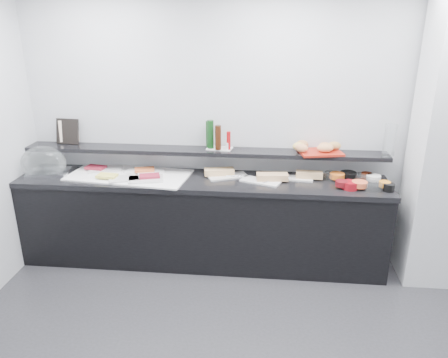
# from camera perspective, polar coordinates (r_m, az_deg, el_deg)

# --- Properties ---
(back_wall) EXTENTS (5.00, 0.02, 2.70)m
(back_wall) POSITION_cam_1_polar(r_m,az_deg,el_deg) (4.37, 6.65, 6.60)
(back_wall) COLOR silver
(back_wall) RESTS_ON ground
(column) EXTENTS (0.50, 0.50, 2.70)m
(column) POSITION_cam_1_polar(r_m,az_deg,el_deg) (4.33, 26.99, 4.36)
(column) COLOR silver
(column) RESTS_ON ground
(buffet_cabinet) EXTENTS (3.60, 0.60, 0.85)m
(buffet_cabinet) POSITION_cam_1_polar(r_m,az_deg,el_deg) (4.45, -2.90, -5.73)
(buffet_cabinet) COLOR black
(buffet_cabinet) RESTS_ON ground
(counter_top) EXTENTS (3.62, 0.62, 0.05)m
(counter_top) POSITION_cam_1_polar(r_m,az_deg,el_deg) (4.27, -3.00, -0.30)
(counter_top) COLOR black
(counter_top) RESTS_ON buffet_cabinet
(wall_shelf) EXTENTS (3.60, 0.25, 0.04)m
(wall_shelf) POSITION_cam_1_polar(r_m,az_deg,el_deg) (4.36, -2.72, 3.65)
(wall_shelf) COLOR black
(wall_shelf) RESTS_ON back_wall
(cloche_base) EXTENTS (0.45, 0.35, 0.04)m
(cloche_base) POSITION_cam_1_polar(r_m,az_deg,el_deg) (4.71, -21.92, 0.77)
(cloche_base) COLOR #B9BCC1
(cloche_base) RESTS_ON counter_top
(cloche_dome) EXTENTS (0.48, 0.34, 0.34)m
(cloche_dome) POSITION_cam_1_polar(r_m,az_deg,el_deg) (4.69, -22.50, 1.96)
(cloche_dome) COLOR white
(cloche_dome) RESTS_ON cloche_base
(linen_runner) EXTENTS (1.24, 0.70, 0.01)m
(linen_runner) POSITION_cam_1_polar(r_m,az_deg,el_deg) (4.44, -12.27, 0.50)
(linen_runner) COLOR white
(linen_runner) RESTS_ON counter_top
(platter_meat_a) EXTENTS (0.37, 0.29, 0.01)m
(platter_meat_a) POSITION_cam_1_polar(r_m,az_deg,el_deg) (4.62, -15.21, 1.23)
(platter_meat_a) COLOR white
(platter_meat_a) RESTS_ON linen_runner
(food_meat_a) EXTENTS (0.21, 0.15, 0.02)m
(food_meat_a) POSITION_cam_1_polar(r_m,az_deg,el_deg) (4.65, -16.42, 1.47)
(food_meat_a) COLOR maroon
(food_meat_a) RESTS_ON platter_meat_a
(platter_salmon) EXTENTS (0.39, 0.32, 0.01)m
(platter_salmon) POSITION_cam_1_polar(r_m,az_deg,el_deg) (4.46, -10.44, 0.94)
(platter_salmon) COLOR white
(platter_salmon) RESTS_ON linen_runner
(food_salmon) EXTENTS (0.22, 0.18, 0.02)m
(food_salmon) POSITION_cam_1_polar(r_m,az_deg,el_deg) (4.47, -10.34, 1.21)
(food_salmon) COLOR orange
(food_salmon) RESTS_ON platter_salmon
(platter_cheese) EXTENTS (0.33, 0.28, 0.01)m
(platter_cheese) POSITION_cam_1_polar(r_m,az_deg,el_deg) (4.31, -12.97, 0.05)
(platter_cheese) COLOR silver
(platter_cheese) RESTS_ON linen_runner
(food_cheese) EXTENTS (0.20, 0.14, 0.02)m
(food_cheese) POSITION_cam_1_polar(r_m,az_deg,el_deg) (4.37, -15.04, 0.42)
(food_cheese) COLOR #F4EA5F
(food_cheese) RESTS_ON platter_cheese
(platter_meat_b) EXTENTS (0.37, 0.29, 0.01)m
(platter_meat_b) POSITION_cam_1_polar(r_m,az_deg,el_deg) (4.25, -10.18, -0.02)
(platter_meat_b) COLOR silver
(platter_meat_b) RESTS_ON linen_runner
(food_meat_b) EXTENTS (0.22, 0.17, 0.02)m
(food_meat_b) POSITION_cam_1_polar(r_m,az_deg,el_deg) (4.28, -9.71, 0.39)
(food_meat_b) COLOR maroon
(food_meat_b) RESTS_ON platter_meat_b
(sandwich_plate_left) EXTENTS (0.42, 0.31, 0.01)m
(sandwich_plate_left) POSITION_cam_1_polar(r_m,az_deg,el_deg) (4.31, 0.48, 0.36)
(sandwich_plate_left) COLOR silver
(sandwich_plate_left) RESTS_ON counter_top
(sandwich_food_left) EXTENTS (0.31, 0.17, 0.06)m
(sandwich_food_left) POSITION_cam_1_polar(r_m,az_deg,el_deg) (4.32, -0.64, 0.97)
(sandwich_food_left) COLOR #E5B578
(sandwich_food_left) RESTS_ON sandwich_plate_left
(tongs_left) EXTENTS (0.16, 0.04, 0.01)m
(tongs_left) POSITION_cam_1_polar(r_m,az_deg,el_deg) (4.29, 1.32, 0.42)
(tongs_left) COLOR #AFB1B6
(tongs_left) RESTS_ON sandwich_plate_left
(sandwich_plate_mid) EXTENTS (0.41, 0.29, 0.01)m
(sandwich_plate_mid) POSITION_cam_1_polar(r_m,az_deg,el_deg) (4.19, 4.79, -0.29)
(sandwich_plate_mid) COLOR white
(sandwich_plate_mid) RESTS_ON counter_top
(sandwich_food_mid) EXTENTS (0.31, 0.14, 0.06)m
(sandwich_food_mid) POSITION_cam_1_polar(r_m,az_deg,el_deg) (4.21, 6.33, 0.29)
(sandwich_food_mid) COLOR tan
(sandwich_food_mid) RESTS_ON sandwich_plate_mid
(tongs_mid) EXTENTS (0.13, 0.10, 0.01)m
(tongs_mid) POSITION_cam_1_polar(r_m,az_deg,el_deg) (4.16, 5.79, -0.32)
(tongs_mid) COLOR #A9ACB0
(tongs_mid) RESTS_ON sandwich_plate_mid
(sandwich_plate_right) EXTENTS (0.34, 0.18, 0.01)m
(sandwich_plate_right) POSITION_cam_1_polar(r_m,az_deg,el_deg) (4.31, 9.34, 0.10)
(sandwich_plate_right) COLOR silver
(sandwich_plate_right) RESTS_ON counter_top
(sandwich_food_right) EXTENTS (0.26, 0.12, 0.06)m
(sandwich_food_right) POSITION_cam_1_polar(r_m,az_deg,el_deg) (4.32, 11.08, 0.56)
(sandwich_food_right) COLOR tan
(sandwich_food_right) RESTS_ON sandwich_plate_right
(tongs_right) EXTENTS (0.16, 0.01, 0.01)m
(tongs_right) POSITION_cam_1_polar(r_m,az_deg,el_deg) (4.27, 7.73, 0.17)
(tongs_right) COLOR #B1B4B8
(tongs_right) RESTS_ON sandwich_plate_right
(bowl_glass_fruit) EXTENTS (0.15, 0.15, 0.07)m
(bowl_glass_fruit) POSITION_cam_1_polar(r_m,az_deg,el_deg) (4.37, 13.90, 0.41)
(bowl_glass_fruit) COLOR white
(bowl_glass_fruit) RESTS_ON counter_top
(fill_glass_fruit) EXTENTS (0.18, 0.18, 0.05)m
(fill_glass_fruit) POSITION_cam_1_polar(r_m,az_deg,el_deg) (4.34, 14.56, 0.41)
(fill_glass_fruit) COLOR orange
(fill_glass_fruit) RESTS_ON bowl_glass_fruit
(bowl_black_jam) EXTENTS (0.17, 0.17, 0.07)m
(bowl_black_jam) POSITION_cam_1_polar(r_m,az_deg,el_deg) (4.41, 15.91, 0.44)
(bowl_black_jam) COLOR black
(bowl_black_jam) RESTS_ON counter_top
(fill_black_jam) EXTENTS (0.13, 0.13, 0.05)m
(fill_black_jam) POSITION_cam_1_polar(r_m,az_deg,el_deg) (4.43, 18.12, 0.45)
(fill_black_jam) COLOR #62200E
(fill_black_jam) RESTS_ON bowl_black_jam
(bowl_glass_cream) EXTENTS (0.18, 0.18, 0.07)m
(bowl_glass_cream) POSITION_cam_1_polar(r_m,az_deg,el_deg) (4.39, 17.77, 0.11)
(bowl_glass_cream) COLOR white
(bowl_glass_cream) RESTS_ON counter_top
(fill_glass_cream) EXTENTS (0.16, 0.16, 0.05)m
(fill_glass_cream) POSITION_cam_1_polar(r_m,az_deg,el_deg) (4.39, 18.94, 0.15)
(fill_glass_cream) COLOR white
(fill_glass_cream) RESTS_ON bowl_glass_cream
(bowl_red_jam) EXTENTS (0.17, 0.17, 0.07)m
(bowl_red_jam) POSITION_cam_1_polar(r_m,az_deg,el_deg) (4.16, 16.15, -0.80)
(bowl_red_jam) COLOR maroon
(bowl_red_jam) RESTS_ON counter_top
(fill_red_jam) EXTENTS (0.14, 0.14, 0.05)m
(fill_red_jam) POSITION_cam_1_polar(r_m,az_deg,el_deg) (4.15, 15.11, -0.57)
(fill_red_jam) COLOR #5D0D12
(fill_red_jam) RESTS_ON bowl_red_jam
(bowl_glass_salmon) EXTENTS (0.21, 0.21, 0.07)m
(bowl_glass_salmon) POSITION_cam_1_polar(r_m,az_deg,el_deg) (4.20, 18.85, -0.91)
(bowl_glass_salmon) COLOR silver
(bowl_glass_salmon) RESTS_ON counter_top
(fill_glass_salmon) EXTENTS (0.15, 0.15, 0.05)m
(fill_glass_salmon) POSITION_cam_1_polar(r_m,az_deg,el_deg) (4.18, 17.28, -0.64)
(fill_glass_salmon) COLOR #DC5D35
(fill_glass_salmon) RESTS_ON bowl_glass_salmon
(bowl_black_fruit) EXTENTS (0.12, 0.12, 0.07)m
(bowl_black_fruit) POSITION_cam_1_polar(r_m,az_deg,el_deg) (4.22, 20.75, -1.03)
(bowl_black_fruit) COLOR black
(bowl_black_fruit) RESTS_ON counter_top
(fill_black_fruit) EXTENTS (0.13, 0.13, 0.05)m
(fill_black_fruit) POSITION_cam_1_polar(r_m,az_deg,el_deg) (4.26, 20.26, -0.63)
(fill_black_fruit) COLOR orange
(fill_black_fruit) RESTS_ON bowl_black_fruit
(framed_print) EXTENTS (0.25, 0.09, 0.26)m
(framed_print) POSITION_cam_1_polar(r_m,az_deg,el_deg) (4.79, -19.77, 5.88)
(framed_print) COLOR black
(framed_print) RESTS_ON wall_shelf
(print_art) EXTENTS (0.20, 0.11, 0.22)m
(print_art) POSITION_cam_1_polar(r_m,az_deg,el_deg) (4.81, -19.61, 5.94)
(print_art) COLOR beige
(print_art) RESTS_ON framed_print
(condiment_tray) EXTENTS (0.26, 0.18, 0.01)m
(condiment_tray) POSITION_cam_1_polar(r_m,az_deg,el_deg) (4.35, -0.57, 4.02)
(condiment_tray) COLOR white
(condiment_tray) RESTS_ON wall_shelf
(bottle_green_a) EXTENTS (0.07, 0.07, 0.26)m
(bottle_green_a) POSITION_cam_1_polar(r_m,az_deg,el_deg) (4.37, -2.03, 5.92)
(bottle_green_a) COLOR #0F3910
(bottle_green_a) RESTS_ON condiment_tray
(bottle_brown) EXTENTS (0.07, 0.07, 0.24)m
(bottle_brown) POSITION_cam_1_polar(r_m,az_deg,el_deg) (4.27, -0.77, 5.44)
(bottle_brown) COLOR #38180A
(bottle_brown) RESTS_ON condiment_tray
(bottle_green_b) EXTENTS (0.07, 0.07, 0.28)m
(bottle_green_b) POSITION_cam_1_polar(r_m,az_deg,el_deg) (4.31, -1.78, 5.85)
(bottle_green_b) COLOR #103C14
(bottle_green_b) RESTS_ON condiment_tray
(bottle_hot) EXTENTS (0.04, 0.04, 0.18)m
(bottle_hot) POSITION_cam_1_polar(r_m,az_deg,el_deg) (4.27, 0.60, 5.04)
(bottle_hot) COLOR #B20C10
(bottle_hot) RESTS_ON condiment_tray
(shaker_salt) EXTENTS (0.03, 0.03, 0.07)m
(shaker_salt) POSITION_cam_1_polar(r_m,az_deg,el_deg) (4.28, 0.47, 4.31)
(shaker_salt) COLOR white
(shaker_salt) RESTS_ON condiment_tray
(shaker_pepper) EXTENTS (0.03, 0.03, 0.07)m
(shaker_pepper) POSITION_cam_1_polar(r_m,az_deg,el_deg) (4.33, 0.48, 4.48)
(shaker_pepper) COLOR white
(shaker_pepper) RESTS_ON condiment_tray
(bread_tray) EXTENTS (0.45, 0.36, 0.02)m
(bread_tray) POSITION_cam_1_polar(r_m,az_deg,el_deg) (4.32, 12.46, 3.45)
(bread_tray) COLOR #A82012
(bread_tray) RESTS_ON wall_shelf
(bread_roll_nw) EXTENTS (0.14, 0.12, 0.08)m
(bread_roll_nw) POSITION_cam_1_polar(r_m,az_deg,el_deg) (4.36, 10.21, 4.49)
(bread_roll_nw) COLOR #AF7043
(bread_roll_nw) RESTS_ON bread_tray
(bread_roll_ne) EXTENTS (0.13, 0.10, 0.08)m
(bread_roll_ne) POSITION_cam_1_polar(r_m,az_deg,el_deg) (4.38, 14.24, 4.24)
(bread_roll_ne) COLOR #B28344
(bread_roll_ne) RESTS_ON bread_tray
(bread_roll_sw) EXTENTS (0.15, 0.13, 0.08)m
(bread_roll_sw) POSITION_cam_1_polar(r_m,az_deg,el_deg) (4.23, 10.11, 3.99)
(bread_roll_sw) COLOR #CC7F4D
(bread_roll_sw) RESTS_ON bread_tray
(bread_roll_s) EXTENTS (0.17, 0.12, 0.08)m
(bread_roll_s) POSITION_cam_1_polar(r_m,az_deg,el_deg) (4.28, 13.07, 3.96)
(bread_roll_s) COLOR #D88B52
(bread_roll_s) RESTS_ON bread_tray
(bread_roll_se) EXTENTS (0.14, 0.12, 0.08)m
(bread_roll_se) POSITION_cam_1_polar(r_m,az_deg,el_deg) (4.29, 13.39, 4.00)
(bread_roll_se) COLOR #BF8549
(bread_roll_se) RESTS_ON bread_tray
(bread_roll_midw) EXTENTS (0.14, 0.11, 0.08)m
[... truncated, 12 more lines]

